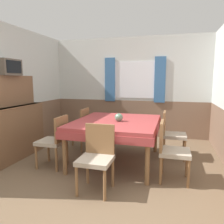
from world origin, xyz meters
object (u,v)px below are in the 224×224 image
object	(u,v)px
chair_left_near	(55,139)
chair_right_far	(171,133)
chair_right_near	(170,148)
sideboard	(10,124)
tv	(8,67)
chair_head_near	(97,155)
chair_left_far	(79,127)
vase	(119,117)
dining_table	(116,126)

from	to	relation	value
chair_left_near	chair_right_far	size ratio (longest dim) A/B	1.00
chair_right_near	chair_left_near	world-z (taller)	same
chair_right_near	sideboard	distance (m)	2.95
chair_left_near	tv	xyz separation A→B (m)	(-1.01, 0.16, 1.24)
chair_head_near	chair_left_near	xyz separation A→B (m)	(-0.96, 0.56, 0.00)
chair_left_far	vase	bearing A→B (deg)	-119.72
tv	vase	world-z (taller)	tv
chair_left_near	tv	distance (m)	1.60
dining_table	chair_left_far	bearing A→B (deg)	152.02
tv	chair_left_far	bearing A→B (deg)	40.43
chair_left_near	sideboard	bearing A→B (deg)	82.32
chair_left_far	chair_right_near	bearing A→B (deg)	-117.98
vase	chair_right_near	bearing A→B (deg)	-25.91
sideboard	chair_left_far	bearing A→B (deg)	40.76
dining_table	tv	bearing A→B (deg)	-169.98
chair_head_near	vase	world-z (taller)	vase
tv	vase	size ratio (longest dim) A/B	3.27
sideboard	vase	distance (m)	2.07
chair_right_near	chair_left_far	bearing A→B (deg)	-117.98
chair_left_far	chair_head_near	size ratio (longest dim) A/B	1.00
chair_right_far	sideboard	bearing A→B (deg)	-73.32
tv	chair_right_near	bearing A→B (deg)	-3.18
tv	vase	distance (m)	2.23
chair_left_near	sideboard	distance (m)	1.05
chair_right_far	chair_head_near	bearing A→B (deg)	-31.34
chair_right_near	chair_head_near	size ratio (longest dim) A/B	1.00
sideboard	dining_table	bearing A→B (deg)	10.62
chair_right_near	chair_head_near	distance (m)	1.11
chair_left_near	sideboard	size ratio (longest dim) A/B	0.57
chair_head_near	tv	world-z (taller)	tv
chair_right_far	chair_left_far	bearing A→B (deg)	-90.00
chair_left_near	vase	size ratio (longest dim) A/B	6.29
chair_head_near	tv	size ratio (longest dim) A/B	1.92
dining_table	chair_left_near	bearing A→B (deg)	-152.02
chair_left_near	dining_table	bearing A→B (deg)	-62.02
dining_table	chair_left_near	xyz separation A→B (m)	(-0.96, -0.51, -0.18)
chair_left_near	tv	size ratio (longest dim) A/B	1.92
chair_head_near	chair_left_near	world-z (taller)	same
chair_right_far	sideboard	xyz separation A→B (m)	(-2.94, -0.88, 0.19)
dining_table	chair_left_far	xyz separation A→B (m)	(-0.96, 0.51, -0.18)
chair_left_far	chair_right_far	xyz separation A→B (m)	(1.92, 0.00, 0.00)
chair_left_far	tv	xyz separation A→B (m)	(-1.01, -0.86, 1.24)
sideboard	chair_left_near	bearing A→B (deg)	-7.68
chair_head_near	chair_left_near	bearing A→B (deg)	-30.11
chair_left_far	chair_right_far	bearing A→B (deg)	-90.00
dining_table	chair_left_far	size ratio (longest dim) A/B	1.90
chair_left_near	tv	bearing A→B (deg)	80.83
chair_right_far	chair_right_near	bearing A→B (deg)	0.00
chair_left_far	chair_right_near	distance (m)	2.17
chair_right_near	chair_head_near	world-z (taller)	same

